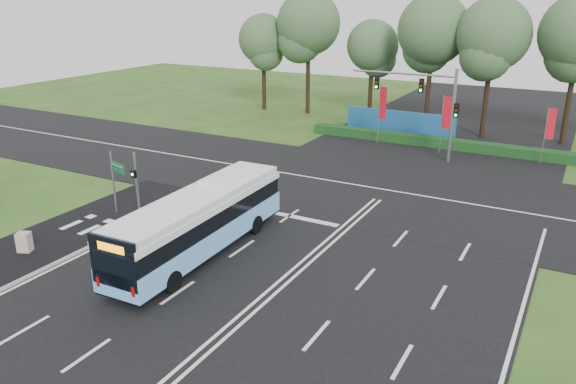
% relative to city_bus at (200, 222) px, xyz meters
% --- Properties ---
extents(ground, '(120.00, 120.00, 0.00)m').
position_rel_city_bus_xyz_m(ground, '(4.77, 1.35, -1.70)').
color(ground, '#29521B').
rests_on(ground, ground).
extents(road_main, '(20.00, 120.00, 0.04)m').
position_rel_city_bus_xyz_m(road_main, '(4.77, 1.35, -1.68)').
color(road_main, black).
rests_on(road_main, ground).
extents(road_cross, '(120.00, 14.00, 0.05)m').
position_rel_city_bus_xyz_m(road_cross, '(4.77, 13.35, -1.67)').
color(road_cross, black).
rests_on(road_cross, ground).
extents(bike_path, '(5.00, 18.00, 0.06)m').
position_rel_city_bus_xyz_m(bike_path, '(-7.73, -1.65, -1.67)').
color(bike_path, black).
rests_on(bike_path, ground).
extents(kerb_strip, '(0.25, 18.00, 0.12)m').
position_rel_city_bus_xyz_m(kerb_strip, '(-5.33, -1.65, -1.64)').
color(kerb_strip, gray).
rests_on(kerb_strip, ground).
extents(city_bus, '(2.78, 11.79, 3.37)m').
position_rel_city_bus_xyz_m(city_bus, '(0.00, 0.00, 0.00)').
color(city_bus, '#6BB2F8').
rests_on(city_bus, ground).
extents(pedestrian_signal, '(0.33, 0.43, 3.83)m').
position_rel_city_bus_xyz_m(pedestrian_signal, '(-6.07, 2.17, 0.40)').
color(pedestrian_signal, gray).
rests_on(pedestrian_signal, ground).
extents(street_sign, '(1.40, 0.48, 3.71)m').
position_rel_city_bus_xyz_m(street_sign, '(-7.32, 1.88, 0.66)').
color(street_sign, gray).
rests_on(street_sign, ground).
extents(utility_cabinet, '(0.78, 0.73, 1.04)m').
position_rel_city_bus_xyz_m(utility_cabinet, '(-7.76, -4.06, -1.17)').
color(utility_cabinet, '#BAAE96').
rests_on(utility_cabinet, ground).
extents(banner_flag_left, '(0.71, 0.27, 4.99)m').
position_rel_city_bus_xyz_m(banner_flag_left, '(0.36, 24.45, 1.54)').
color(banner_flag_left, gray).
rests_on(banner_flag_left, ground).
extents(banner_flag_mid, '(0.69, 0.07, 4.70)m').
position_rel_city_bus_xyz_m(banner_flag_mid, '(5.79, 23.90, 1.36)').
color(banner_flag_mid, gray).
rests_on(banner_flag_mid, ground).
extents(banner_flag_right, '(0.63, 0.17, 4.33)m').
position_rel_city_bus_xyz_m(banner_flag_right, '(13.21, 24.72, 1.14)').
color(banner_flag_right, gray).
rests_on(banner_flag_right, ground).
extents(traffic_light_gantry, '(8.41, 0.28, 7.00)m').
position_rel_city_bus_xyz_m(traffic_light_gantry, '(4.97, 21.85, 2.97)').
color(traffic_light_gantry, gray).
rests_on(traffic_light_gantry, ground).
extents(hedge, '(22.00, 1.20, 0.80)m').
position_rel_city_bus_xyz_m(hedge, '(4.77, 25.85, -1.30)').
color(hedge, '#163D18').
rests_on(hedge, ground).
extents(blue_hoarding, '(10.00, 0.30, 2.20)m').
position_rel_city_bus_xyz_m(blue_hoarding, '(0.77, 28.35, -0.60)').
color(blue_hoarding, '#1A5590').
rests_on(blue_hoarding, ground).
extents(eucalyptus_row, '(40.77, 8.49, 12.51)m').
position_rel_city_bus_xyz_m(eucalyptus_row, '(1.94, 32.39, 6.87)').
color(eucalyptus_row, black).
rests_on(eucalyptus_row, ground).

